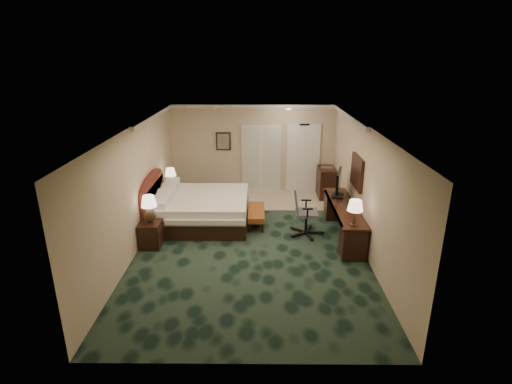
{
  "coord_description": "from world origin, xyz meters",
  "views": [
    {
      "loc": [
        0.19,
        -8.27,
        4.18
      ],
      "look_at": [
        0.12,
        0.6,
        1.05
      ],
      "focal_mm": 28.0,
      "sensor_mm": 36.0,
      "label": 1
    }
  ],
  "objects_px": {
    "bed_bench": "(256,217)",
    "tv": "(339,184)",
    "lamp_near": "(149,210)",
    "desk": "(343,221)",
    "desk_chair": "(307,211)",
    "lamp_far": "(171,178)",
    "minibar": "(326,182)",
    "bed": "(203,209)",
    "nightstand_far": "(173,197)",
    "nightstand_near": "(151,234)"
  },
  "relations": [
    {
      "from": "tv",
      "to": "nightstand_far",
      "type": "bearing_deg",
      "value": -179.82
    },
    {
      "from": "nightstand_far",
      "to": "lamp_near",
      "type": "distance_m",
      "value": 2.57
    },
    {
      "from": "bed_bench",
      "to": "tv",
      "type": "distance_m",
      "value": 2.22
    },
    {
      "from": "bed",
      "to": "bed_bench",
      "type": "bearing_deg",
      "value": -3.96
    },
    {
      "from": "bed_bench",
      "to": "tv",
      "type": "bearing_deg",
      "value": 0.0
    },
    {
      "from": "minibar",
      "to": "bed",
      "type": "bearing_deg",
      "value": -150.06
    },
    {
      "from": "bed",
      "to": "desk",
      "type": "height_order",
      "value": "desk"
    },
    {
      "from": "nightstand_near",
      "to": "bed_bench",
      "type": "height_order",
      "value": "nightstand_near"
    },
    {
      "from": "nightstand_far",
      "to": "lamp_far",
      "type": "distance_m",
      "value": 0.57
    },
    {
      "from": "nightstand_near",
      "to": "lamp_near",
      "type": "relative_size",
      "value": 0.89
    },
    {
      "from": "tv",
      "to": "bed",
      "type": "bearing_deg",
      "value": -165.97
    },
    {
      "from": "nightstand_near",
      "to": "bed_bench",
      "type": "xyz_separation_m",
      "value": [
        2.37,
        1.24,
        -0.09
      ]
    },
    {
      "from": "desk",
      "to": "lamp_near",
      "type": "bearing_deg",
      "value": -171.95
    },
    {
      "from": "lamp_near",
      "to": "desk",
      "type": "distance_m",
      "value": 4.48
    },
    {
      "from": "bed_bench",
      "to": "nightstand_far",
      "type": "bearing_deg",
      "value": 152.88
    },
    {
      "from": "bed",
      "to": "bed_bench",
      "type": "relative_size",
      "value": 1.95
    },
    {
      "from": "tv",
      "to": "desk_chair",
      "type": "relative_size",
      "value": 0.71
    },
    {
      "from": "lamp_near",
      "to": "bed_bench",
      "type": "distance_m",
      "value": 2.75
    },
    {
      "from": "desk_chair",
      "to": "bed",
      "type": "bearing_deg",
      "value": 168.79
    },
    {
      "from": "nightstand_near",
      "to": "bed",
      "type": "bearing_deg",
      "value": 53.25
    },
    {
      "from": "bed_bench",
      "to": "desk",
      "type": "distance_m",
      "value": 2.18
    },
    {
      "from": "nightstand_near",
      "to": "minibar",
      "type": "relative_size",
      "value": 0.64
    },
    {
      "from": "desk",
      "to": "desk_chair",
      "type": "height_order",
      "value": "desk_chair"
    },
    {
      "from": "nightstand_far",
      "to": "nightstand_near",
      "type": "bearing_deg",
      "value": -89.84
    },
    {
      "from": "desk",
      "to": "desk_chair",
      "type": "bearing_deg",
      "value": 174.31
    },
    {
      "from": "lamp_near",
      "to": "minibar",
      "type": "relative_size",
      "value": 0.72
    },
    {
      "from": "desk",
      "to": "nightstand_near",
      "type": "bearing_deg",
      "value": -172.46
    },
    {
      "from": "nightstand_far",
      "to": "minibar",
      "type": "distance_m",
      "value": 4.55
    },
    {
      "from": "nightstand_far",
      "to": "bed_bench",
      "type": "distance_m",
      "value": 2.68
    },
    {
      "from": "desk",
      "to": "minibar",
      "type": "relative_size",
      "value": 2.93
    },
    {
      "from": "nightstand_near",
      "to": "lamp_far",
      "type": "relative_size",
      "value": 1.0
    },
    {
      "from": "lamp_far",
      "to": "tv",
      "type": "bearing_deg",
      "value": -15.24
    },
    {
      "from": "nightstand_far",
      "to": "desk",
      "type": "bearing_deg",
      "value": -22.8
    },
    {
      "from": "lamp_far",
      "to": "tv",
      "type": "height_order",
      "value": "tv"
    },
    {
      "from": "bed_bench",
      "to": "minibar",
      "type": "relative_size",
      "value": 1.3
    },
    {
      "from": "tv",
      "to": "minibar",
      "type": "distance_m",
      "value": 2.19
    },
    {
      "from": "lamp_far",
      "to": "bed",
      "type": "bearing_deg",
      "value": -47.53
    },
    {
      "from": "nightstand_near",
      "to": "nightstand_far",
      "type": "xyz_separation_m",
      "value": [
        -0.01,
        2.46,
        -0.01
      ]
    },
    {
      "from": "bed",
      "to": "lamp_near",
      "type": "distance_m",
      "value": 1.76
    },
    {
      "from": "desk_chair",
      "to": "minibar",
      "type": "distance_m",
      "value": 2.8
    },
    {
      "from": "minibar",
      "to": "desk",
      "type": "bearing_deg",
      "value": -90.36
    },
    {
      "from": "minibar",
      "to": "tv",
      "type": "bearing_deg",
      "value": -91.47
    },
    {
      "from": "nightstand_near",
      "to": "bed_bench",
      "type": "distance_m",
      "value": 2.68
    },
    {
      "from": "nightstand_far",
      "to": "lamp_far",
      "type": "bearing_deg",
      "value": -129.35
    },
    {
      "from": "minibar",
      "to": "desk_chair",
      "type": "bearing_deg",
      "value": -108.43
    },
    {
      "from": "desk_chair",
      "to": "lamp_far",
      "type": "bearing_deg",
      "value": 156.93
    },
    {
      "from": "bed",
      "to": "desk_chair",
      "type": "bearing_deg",
      "value": -14.32
    },
    {
      "from": "bed_bench",
      "to": "desk_chair",
      "type": "height_order",
      "value": "desk_chair"
    },
    {
      "from": "bed",
      "to": "lamp_near",
      "type": "height_order",
      "value": "lamp_near"
    },
    {
      "from": "lamp_far",
      "to": "bed_bench",
      "type": "height_order",
      "value": "lamp_far"
    }
  ]
}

